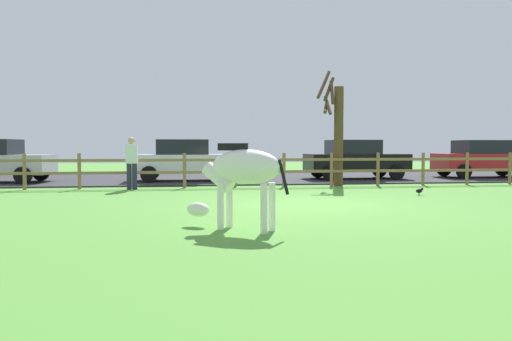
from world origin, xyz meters
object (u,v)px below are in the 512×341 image
object	(u,v)px
crow_on_grass	(419,191)
parked_car_black	(355,159)
parked_car_red	(484,158)
zebra	(241,173)
parked_car_white	(186,160)
visitor_near_fence	(132,161)
bare_tree	(337,129)

from	to	relation	value
crow_on_grass	parked_car_black	distance (m)	6.29
crow_on_grass	parked_car_red	world-z (taller)	parked_car_red
zebra	parked_car_white	size ratio (longest dim) A/B	0.41
parked_car_red	visitor_near_fence	size ratio (longest dim) A/B	2.48
crow_on_grass	zebra	bearing A→B (deg)	-138.06
zebra	parked_car_black	bearing A→B (deg)	62.42
crow_on_grass	parked_car_red	size ratio (longest dim) A/B	0.05
bare_tree	parked_car_black	world-z (taller)	bare_tree
parked_car_red	zebra	bearing A→B (deg)	-135.45
parked_car_white	parked_car_black	world-z (taller)	same
parked_car_white	crow_on_grass	bearing A→B (deg)	-43.18
zebra	crow_on_grass	bearing A→B (deg)	41.94
parked_car_red	visitor_near_fence	bearing A→B (deg)	-166.16
parked_car_black	visitor_near_fence	size ratio (longest dim) A/B	2.45
parked_car_red	parked_car_black	distance (m)	5.67
crow_on_grass	visitor_near_fence	distance (m)	8.64
zebra	crow_on_grass	xyz separation A→B (m)	(5.52, 4.96, -0.80)
parked_car_white	visitor_near_fence	distance (m)	3.55
parked_car_black	zebra	bearing A→B (deg)	-117.58
bare_tree	parked_car_red	world-z (taller)	bare_tree
crow_on_grass	parked_car_white	world-z (taller)	parked_car_white
parked_car_white	parked_car_red	world-z (taller)	same
zebra	parked_car_white	distance (m)	11.04
bare_tree	parked_car_black	bearing A→B (deg)	59.06
zebra	crow_on_grass	world-z (taller)	zebra
parked_car_red	parked_car_black	bearing A→B (deg)	-178.64
visitor_near_fence	parked_car_white	bearing A→B (deg)	62.05
crow_on_grass	parked_car_red	xyz separation A→B (m)	(6.00, 6.38, 0.72)
bare_tree	parked_car_red	size ratio (longest dim) A/B	0.99
parked_car_red	parked_car_black	world-z (taller)	same
parked_car_red	parked_car_white	bearing A→B (deg)	-178.44
parked_car_white	parked_car_black	xyz separation A→B (m)	(6.77, 0.20, 0.00)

